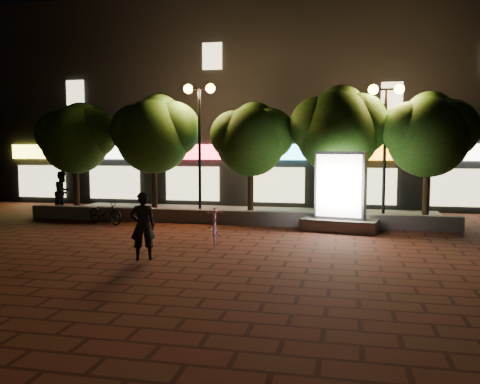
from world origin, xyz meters
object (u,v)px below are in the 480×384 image
(tree_left, at_px, (155,132))
(pedestrian, at_px, (63,192))
(tree_far_left, at_px, (77,136))
(tree_mid, at_px, (252,137))
(street_lamp_right, at_px, (385,117))
(rider, at_px, (143,226))
(scooter_pink, at_px, (215,226))
(scooter_parked, at_px, (105,212))
(tree_right, at_px, (339,127))
(ad_kiosk, at_px, (340,199))
(street_lamp_left, at_px, (199,116))
(tree_far_right, at_px, (429,132))

(tree_left, bearing_deg, pedestrian, -175.06)
(tree_far_left, relative_size, tree_left, 0.95)
(tree_mid, bearing_deg, street_lamp_right, -3.04)
(rider, height_order, pedestrian, pedestrian)
(street_lamp_right, bearing_deg, tree_left, 178.32)
(scooter_pink, distance_m, scooter_parked, 5.59)
(tree_far_left, distance_m, tree_mid, 7.50)
(tree_left, relative_size, tree_right, 0.97)
(tree_right, distance_m, ad_kiosk, 3.32)
(street_lamp_left, relative_size, street_lamp_right, 1.04)
(tree_far_right, xyz_separation_m, ad_kiosk, (-3.07, -2.20, -2.29))
(ad_kiosk, distance_m, rider, 7.23)
(tree_right, relative_size, street_lamp_right, 1.02)
(street_lamp_right, height_order, pedestrian, street_lamp_right)
(ad_kiosk, bearing_deg, scooter_parked, -178.21)
(rider, xyz_separation_m, pedestrian, (-6.73, 7.33, 0.10))
(tree_far_right, bearing_deg, rider, -135.41)
(tree_right, xyz_separation_m, street_lamp_right, (1.64, -0.26, 0.33))
(tree_far_left, relative_size, scooter_pink, 2.70)
(rider, bearing_deg, street_lamp_left, -108.49)
(tree_right, bearing_deg, pedestrian, -178.24)
(street_lamp_left, bearing_deg, tree_right, 2.81)
(tree_far_right, height_order, street_lamp_right, street_lamp_right)
(street_lamp_left, bearing_deg, scooter_parked, -143.30)
(tree_mid, distance_m, scooter_pink, 5.85)
(ad_kiosk, bearing_deg, tree_mid, 147.33)
(tree_mid, distance_m, rider, 8.14)
(tree_far_right, xyz_separation_m, street_lamp_left, (-8.55, -0.26, 0.66))
(street_lamp_right, bearing_deg, tree_right, 170.90)
(street_lamp_right, xyz_separation_m, ad_kiosk, (-1.52, -1.94, -2.82))
(tree_far_left, distance_m, tree_right, 10.81)
(tree_left, xyz_separation_m, scooter_pink, (3.88, -5.18, -2.93))
(tree_far_left, xyz_separation_m, ad_kiosk, (10.93, -2.20, -2.22))
(scooter_parked, bearing_deg, tree_right, -51.52)
(rider, bearing_deg, tree_left, -94.94)
(tree_far_left, height_order, scooter_pink, tree_far_left)
(rider, bearing_deg, ad_kiosk, -155.09)
(tree_far_left, height_order, tree_right, tree_right)
(scooter_pink, distance_m, rider, 2.78)
(tree_far_left, height_order, ad_kiosk, tree_far_left)
(tree_right, height_order, ad_kiosk, tree_right)
(tree_right, distance_m, pedestrian, 11.63)
(tree_far_left, xyz_separation_m, rider, (6.21, -7.68, -2.44))
(tree_far_left, bearing_deg, ad_kiosk, -11.38)
(tree_mid, xyz_separation_m, street_lamp_left, (-2.05, -0.26, 0.81))
(tree_left, height_order, tree_mid, tree_left)
(tree_right, relative_size, ad_kiosk, 1.90)
(scooter_pink, bearing_deg, scooter_parked, 136.82)
(tree_left, bearing_deg, ad_kiosk, -16.50)
(scooter_parked, bearing_deg, rider, -122.58)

